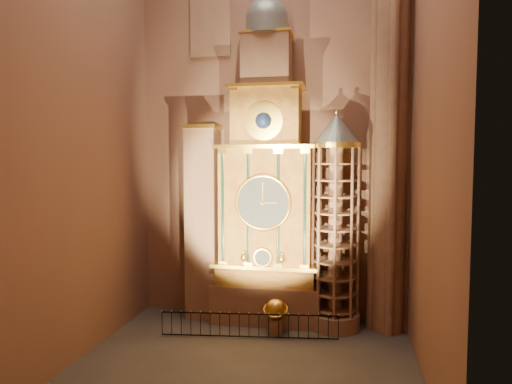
% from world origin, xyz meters
% --- Properties ---
extents(floor, '(14.00, 14.00, 0.00)m').
position_xyz_m(floor, '(0.00, 0.00, 0.00)').
color(floor, '#383330').
rests_on(floor, ground).
extents(wall_back, '(22.00, 0.00, 22.00)m').
position_xyz_m(wall_back, '(0.00, 6.00, 11.00)').
color(wall_back, '#905F4D').
rests_on(wall_back, floor).
extents(wall_left, '(0.00, 22.00, 22.00)m').
position_xyz_m(wall_left, '(-7.00, 0.00, 11.00)').
color(wall_left, '#905F4D').
rests_on(wall_left, floor).
extents(wall_right, '(0.00, 22.00, 22.00)m').
position_xyz_m(wall_right, '(7.00, 0.00, 11.00)').
color(wall_right, '#905F4D').
rests_on(wall_right, floor).
extents(astronomical_clock, '(5.60, 2.41, 16.70)m').
position_xyz_m(astronomical_clock, '(0.00, 4.96, 6.68)').
color(astronomical_clock, '#8C634C').
rests_on(astronomical_clock, floor).
extents(portrait_tower, '(1.80, 1.60, 10.20)m').
position_xyz_m(portrait_tower, '(-3.40, 4.98, 5.15)').
color(portrait_tower, '#8C634C').
rests_on(portrait_tower, floor).
extents(stair_turret, '(2.50, 2.50, 10.80)m').
position_xyz_m(stair_turret, '(3.50, 4.70, 5.27)').
color(stair_turret, '#8C634C').
rests_on(stair_turret, floor).
extents(gothic_pier, '(2.04, 2.04, 22.00)m').
position_xyz_m(gothic_pier, '(6.10, 5.00, 11.00)').
color(gothic_pier, '#8C634C').
rests_on(gothic_pier, floor).
extents(stained_glass_window, '(2.20, 0.14, 5.20)m').
position_xyz_m(stained_glass_window, '(-3.20, 5.92, 16.50)').
color(stained_glass_window, navy).
rests_on(stained_glass_window, wall_back).
extents(celestial_globe, '(1.21, 1.15, 1.72)m').
position_xyz_m(celestial_globe, '(0.74, 3.31, 1.03)').
color(celestial_globe, '#8C634C').
rests_on(celestial_globe, floor).
extents(iron_railing, '(8.26, 1.05, 1.15)m').
position_xyz_m(iron_railing, '(-0.40, 2.51, 0.62)').
color(iron_railing, black).
rests_on(iron_railing, floor).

